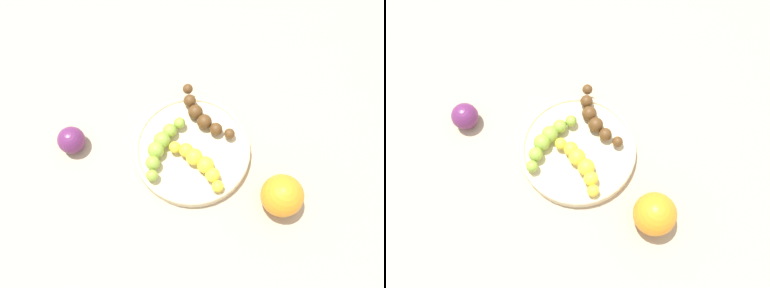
% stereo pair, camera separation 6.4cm
% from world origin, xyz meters
% --- Properties ---
extents(ground_plane, '(2.40, 2.40, 0.00)m').
position_xyz_m(ground_plane, '(0.00, 0.00, 0.00)').
color(ground_plane, tan).
extents(fruit_bowl, '(0.22, 0.22, 0.02)m').
position_xyz_m(fruit_bowl, '(0.00, 0.00, 0.01)').
color(fruit_bowl, beige).
rests_on(fruit_bowl, ground_plane).
extents(banana_yellow, '(0.09, 0.11, 0.03)m').
position_xyz_m(banana_yellow, '(-0.01, 0.04, 0.03)').
color(banana_yellow, yellow).
rests_on(banana_yellow, fruit_bowl).
extents(banana_overripe, '(0.09, 0.13, 0.03)m').
position_xyz_m(banana_overripe, '(-0.03, -0.06, 0.03)').
color(banana_overripe, '#593819').
rests_on(banana_overripe, fruit_bowl).
extents(banana_green, '(0.09, 0.12, 0.03)m').
position_xyz_m(banana_green, '(0.06, -0.01, 0.03)').
color(banana_green, '#8CAD38').
rests_on(banana_green, fruit_bowl).
extents(plum_purple, '(0.05, 0.05, 0.05)m').
position_xyz_m(plum_purple, '(0.22, -0.05, 0.03)').
color(plum_purple, '#662659').
rests_on(plum_purple, ground_plane).
extents(orange_fruit, '(0.08, 0.08, 0.08)m').
position_xyz_m(orange_fruit, '(-0.14, 0.12, 0.04)').
color(orange_fruit, orange).
rests_on(orange_fruit, ground_plane).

